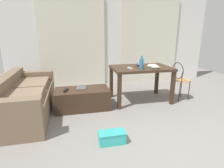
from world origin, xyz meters
TOP-DOWN VIEW (x-y plane):
  - ground_plane at (0.00, 1.33)m, footprint 8.31×8.31m
  - wall_back at (0.00, 3.46)m, footprint 5.81×0.10m
  - curtains at (0.00, 3.38)m, footprint 3.97×0.03m
  - couch at (-2.07, 1.64)m, footprint 0.84×2.01m
  - coffee_table at (-1.01, 1.67)m, footprint 1.04×0.56m
  - craft_table at (0.25, 1.83)m, footprint 1.24×0.81m
  - wire_chair at (1.10, 1.69)m, footprint 0.36×0.37m
  - bottle_near at (0.17, 1.62)m, footprint 0.08×0.08m
  - bowl at (0.26, 1.94)m, footprint 0.16×0.16m
  - book_stack at (0.44, 1.65)m, footprint 0.20×0.32m
  - tv_remote_on_table at (-0.04, 1.70)m, footprint 0.07×0.16m
  - tv_remote_primary at (-1.32, 1.63)m, footprint 0.09×0.19m
  - magazine at (-1.02, 1.75)m, footprint 0.23×0.28m
  - shoebox at (-0.71, 0.40)m, footprint 0.37×0.19m

SIDE VIEW (x-z plane):
  - ground_plane at x=0.00m, z-range 0.00..0.00m
  - shoebox at x=-0.71m, z-range 0.00..0.16m
  - coffee_table at x=-1.01m, z-range 0.00..0.40m
  - couch at x=-2.07m, z-range -0.06..0.65m
  - magazine at x=-1.02m, z-range 0.40..0.41m
  - tv_remote_primary at x=-1.32m, z-range 0.40..0.42m
  - wire_chair at x=1.10m, z-range 0.10..0.95m
  - craft_table at x=0.25m, z-range 0.27..1.02m
  - tv_remote_on_table at x=-0.04m, z-range 0.75..0.77m
  - book_stack at x=0.44m, z-range 0.75..0.81m
  - bowl at x=0.26m, z-range 0.75..0.83m
  - bottle_near at x=0.17m, z-range 0.73..1.00m
  - curtains at x=0.00m, z-range 0.00..2.39m
  - wall_back at x=0.00m, z-range 0.00..2.65m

